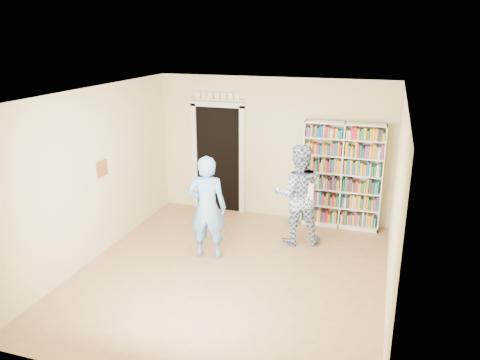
# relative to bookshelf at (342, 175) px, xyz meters

# --- Properties ---
(floor) EXTENTS (5.00, 5.00, 0.00)m
(floor) POSITION_rel_bookshelf_xyz_m (-1.35, -2.34, -0.99)
(floor) COLOR #956C48
(floor) RESTS_ON ground
(ceiling) EXTENTS (5.00, 5.00, 0.00)m
(ceiling) POSITION_rel_bookshelf_xyz_m (-1.35, -2.34, 1.71)
(ceiling) COLOR white
(ceiling) RESTS_ON wall_back
(wall_back) EXTENTS (4.50, 0.00, 4.50)m
(wall_back) POSITION_rel_bookshelf_xyz_m (-1.35, 0.16, 0.36)
(wall_back) COLOR beige
(wall_back) RESTS_ON floor
(wall_left) EXTENTS (0.00, 5.00, 5.00)m
(wall_left) POSITION_rel_bookshelf_xyz_m (-3.60, -2.34, 0.36)
(wall_left) COLOR beige
(wall_left) RESTS_ON floor
(wall_right) EXTENTS (0.00, 5.00, 5.00)m
(wall_right) POSITION_rel_bookshelf_xyz_m (0.90, -2.34, 0.36)
(wall_right) COLOR beige
(wall_right) RESTS_ON floor
(bookshelf) EXTENTS (1.43, 0.27, 1.96)m
(bookshelf) POSITION_rel_bookshelf_xyz_m (0.00, 0.00, 0.00)
(bookshelf) COLOR white
(bookshelf) RESTS_ON floor
(doorway) EXTENTS (1.10, 0.08, 2.43)m
(doorway) POSITION_rel_bookshelf_xyz_m (-2.45, 0.13, 0.19)
(doorway) COLOR black
(doorway) RESTS_ON floor
(wall_art) EXTENTS (0.03, 0.25, 0.25)m
(wall_art) POSITION_rel_bookshelf_xyz_m (-3.58, -2.14, 0.41)
(wall_art) COLOR brown
(wall_art) RESTS_ON wall_left
(man_blue) EXTENTS (0.68, 0.51, 1.69)m
(man_blue) POSITION_rel_bookshelf_xyz_m (-1.88, -1.91, -0.15)
(man_blue) COLOR #6297DB
(man_blue) RESTS_ON floor
(man_plaid) EXTENTS (1.00, 0.87, 1.74)m
(man_plaid) POSITION_rel_bookshelf_xyz_m (-0.63, -0.93, -0.12)
(man_plaid) COLOR navy
(man_plaid) RESTS_ON floor
(paper_sheet) EXTENTS (0.21, 0.02, 0.30)m
(paper_sheet) POSITION_rel_bookshelf_xyz_m (-0.45, -1.10, 0.01)
(paper_sheet) COLOR white
(paper_sheet) RESTS_ON man_plaid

